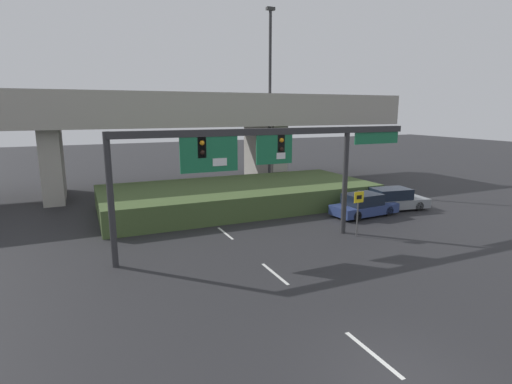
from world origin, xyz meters
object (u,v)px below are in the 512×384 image
Objects in this scene: speed_limit_sign at (358,207)px; parked_sedan_mid_right at (392,200)px; parked_sedan_near_right at (364,206)px; highway_light_pole_near at (270,97)px; signal_gantry at (262,152)px.

parked_sedan_mid_right is at bearing 33.09° from speed_limit_sign.
parked_sedan_near_right is 2.91m from parked_sedan_mid_right.
speed_limit_sign is 0.57× the size of parked_sedan_near_right.
parked_sedan_mid_right is (6.01, 3.92, -0.97)m from speed_limit_sign.
parked_sedan_mid_right is (4.46, -10.21, -7.12)m from highway_light_pole_near.
parked_sedan_near_right is at bearing 16.95° from signal_gantry.
signal_gantry is 15.30m from highway_light_pole_near.
highway_light_pole_near is 3.31× the size of parked_sedan_near_right.
speed_limit_sign is 0.51× the size of parked_sedan_mid_right.
speed_limit_sign is (5.31, -0.80, -3.11)m from signal_gantry.
signal_gantry is at bearing -156.43° from parked_sedan_mid_right.
highway_light_pole_near is 2.96× the size of parked_sedan_mid_right.
speed_limit_sign is at bearing -96.28° from highway_light_pole_near.
highway_light_pole_near is at bearing 83.72° from speed_limit_sign.
speed_limit_sign is 7.24m from parked_sedan_mid_right.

